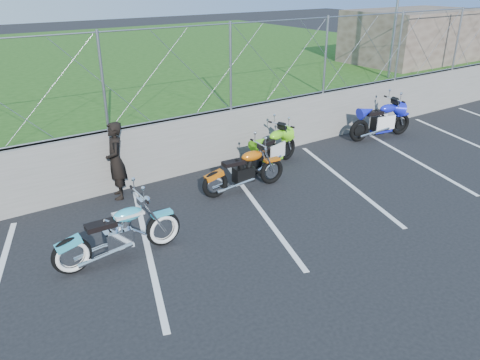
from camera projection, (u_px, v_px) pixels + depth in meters
ground at (293, 230)px, 8.46m from camera, size 90.00×90.00×0.00m
retaining_wall at (195, 144)px, 10.84m from camera, size 30.00×0.22×1.30m
grass_field at (69, 75)px, 18.36m from camera, size 30.00×20.00×1.30m
stone_building at (415, 35)px, 17.20m from camera, size 5.00×3.00×1.80m
chain_link_fence at (192, 72)px, 10.17m from camera, size 28.00×0.03×2.00m
sign_pole at (395, 27)px, 14.04m from camera, size 0.08×0.08×3.00m
parking_lines at (305, 194)px, 9.84m from camera, size 18.29×4.31×0.01m
cruiser_turquoise at (121, 235)px, 7.46m from camera, size 2.13×0.67×1.06m
naked_orange at (245, 172)px, 9.87m from camera, size 1.98×0.67×0.99m
sportbike_green at (272, 150)px, 11.08m from camera, size 1.87×0.73×0.99m
sportbike_blue at (382, 122)px, 13.09m from camera, size 2.08×0.74×1.09m
person_standing at (116, 161)px, 9.41m from camera, size 0.52×0.67×1.60m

